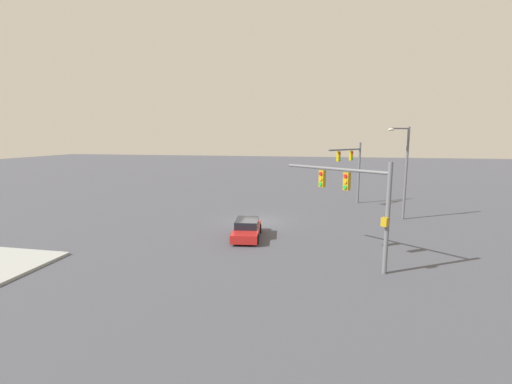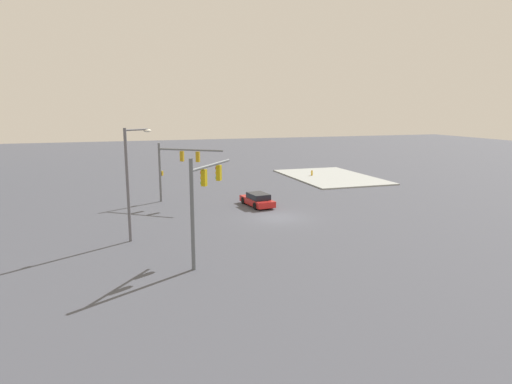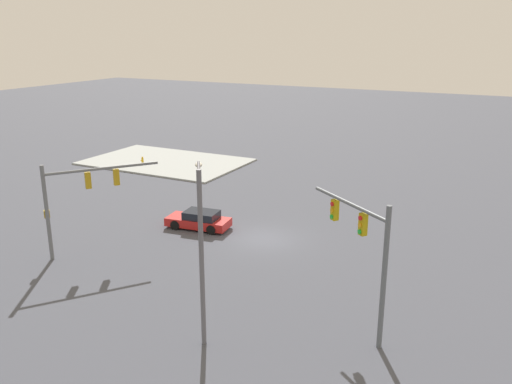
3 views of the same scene
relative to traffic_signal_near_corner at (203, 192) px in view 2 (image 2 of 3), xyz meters
name	(u,v)px [view 2 (image 2 of 3)]	position (x,y,z in m)	size (l,w,h in m)	color
ground_plane	(278,218)	(8.61, -7.90, -4.18)	(183.93, 183.93, 0.00)	#474A55
sidewalk_corner	(330,177)	(26.49, -21.96, -4.10)	(15.52, 9.95, 0.15)	#A1A7A5
traffic_signal_near_corner	(203,192)	(0.00, 0.00, 0.00)	(4.28, 3.30, 6.21)	slate
traffic_signal_opposite_side	(176,162)	(17.05, -0.89, -0.35)	(4.32, 5.39, 5.60)	slate
streetlamp_curved_arm	(130,176)	(5.71, 3.68, 0.22)	(1.38, 1.93, 7.57)	#5E5D65
sedan_car_approaching	(257,200)	(13.28, -7.67, -3.60)	(4.40, 2.22, 1.21)	red
fire_hydrant_on_curb	(312,173)	(27.81, -19.96, -3.69)	(0.33, 0.22, 0.71)	gold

